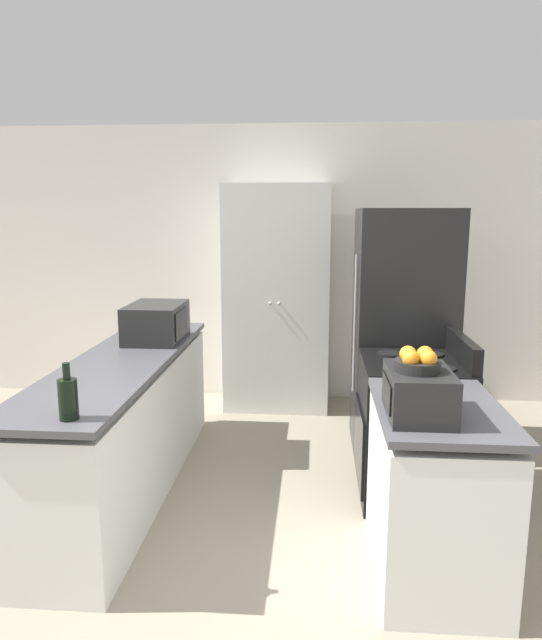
% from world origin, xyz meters
% --- Properties ---
extents(wall_back, '(7.00, 0.06, 2.60)m').
position_xyz_m(wall_back, '(0.00, 3.35, 1.30)').
color(wall_back, silver).
rests_on(wall_back, ground_plane).
extents(counter_left, '(0.60, 2.41, 0.88)m').
position_xyz_m(counter_left, '(-0.92, 1.31, 0.43)').
color(counter_left, silver).
rests_on(counter_left, ground_plane).
extents(counter_right, '(0.60, 0.91, 0.88)m').
position_xyz_m(counter_right, '(0.92, 0.56, 0.43)').
color(counter_right, silver).
rests_on(counter_right, ground_plane).
extents(pantry_cabinet, '(0.94, 0.57, 2.04)m').
position_xyz_m(pantry_cabinet, '(-0.04, 3.03, 1.02)').
color(pantry_cabinet, silver).
rests_on(pantry_cabinet, ground_plane).
extents(stove, '(0.66, 0.70, 1.04)m').
position_xyz_m(stove, '(0.94, 1.39, 0.45)').
color(stove, black).
rests_on(stove, ground_plane).
extents(refrigerator, '(0.73, 0.73, 1.83)m').
position_xyz_m(refrigerator, '(0.97, 2.14, 0.91)').
color(refrigerator, black).
rests_on(refrigerator, ground_plane).
extents(microwave, '(0.38, 0.53, 0.27)m').
position_xyz_m(microwave, '(-0.83, 1.84, 1.02)').
color(microwave, black).
rests_on(microwave, counter_left).
extents(wine_bottle, '(0.09, 0.09, 0.26)m').
position_xyz_m(wine_bottle, '(-0.79, 0.25, 0.99)').
color(wine_bottle, black).
rests_on(wine_bottle, counter_left).
extents(toaster_oven, '(0.29, 0.41, 0.22)m').
position_xyz_m(toaster_oven, '(0.79, 0.41, 0.99)').
color(toaster_oven, black).
rests_on(toaster_oven, counter_right).
extents(fruit_bowl, '(0.20, 0.20, 0.11)m').
position_xyz_m(fruit_bowl, '(0.77, 0.40, 1.15)').
color(fruit_bowl, black).
rests_on(fruit_bowl, toaster_oven).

